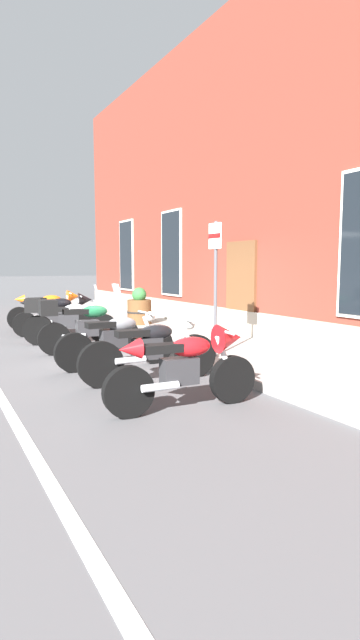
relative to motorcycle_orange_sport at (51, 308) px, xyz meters
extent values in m
plane|color=#4C4C4F|center=(4.10, 0.99, -0.57)|extent=(140.00, 140.00, 0.00)
cube|color=gray|center=(4.10, 2.23, -0.51)|extent=(27.18, 2.49, 0.13)
cube|color=maroon|center=(4.10, 7.15, 3.32)|extent=(21.18, 7.36, 7.79)
cube|color=gray|center=(4.10, 3.44, -0.22)|extent=(21.18, 0.10, 0.70)
cube|color=silver|center=(-2.96, 3.46, 1.53)|extent=(1.22, 0.06, 2.52)
cube|color=black|center=(-2.96, 3.43, 1.53)|extent=(1.10, 0.03, 2.40)
cube|color=silver|center=(0.57, 3.46, 1.53)|extent=(1.22, 0.06, 2.52)
cube|color=black|center=(0.57, 3.43, 1.53)|extent=(1.10, 0.03, 2.40)
cube|color=brown|center=(4.10, 3.45, 0.58)|extent=(1.10, 0.08, 2.30)
cylinder|color=black|center=(0.04, 0.67, -0.26)|extent=(0.16, 0.64, 0.63)
cylinder|color=black|center=(-0.05, -0.84, -0.26)|extent=(0.16, 0.64, 0.63)
cylinder|color=silver|center=(0.03, 0.57, 0.01)|extent=(0.09, 0.33, 0.67)
cube|color=#28282B|center=(-0.01, -0.14, -0.08)|extent=(0.24, 0.45, 0.32)
ellipsoid|color=orange|center=(0.00, 0.01, 0.24)|extent=(0.29, 0.53, 0.24)
cube|color=black|center=(-0.02, -0.36, 0.25)|extent=(0.25, 0.49, 0.10)
cylinder|color=silver|center=(0.03, 0.49, 0.41)|extent=(0.62, 0.07, 0.04)
cylinder|color=silver|center=(0.09, -0.44, -0.21)|extent=(0.12, 0.45, 0.09)
cone|color=orange|center=(0.03, 0.62, 0.31)|extent=(0.38, 0.36, 0.36)
cone|color=orange|center=(-0.05, -0.82, 0.27)|extent=(0.25, 0.27, 0.24)
cylinder|color=black|center=(1.48, 0.57, -0.27)|extent=(0.22, 0.62, 0.61)
cylinder|color=black|center=(1.23, -0.93, -0.27)|extent=(0.22, 0.62, 0.61)
cylinder|color=silver|center=(1.47, 0.47, 0.01)|extent=(0.12, 0.34, 0.68)
cube|color=#28282B|center=(1.35, -0.23, -0.09)|extent=(0.29, 0.47, 0.32)
ellipsoid|color=black|center=(1.37, -0.08, 0.24)|extent=(0.34, 0.56, 0.24)
cube|color=black|center=(1.31, -0.46, 0.25)|extent=(0.30, 0.51, 0.10)
cylinder|color=silver|center=(1.45, 0.39, 0.41)|extent=(0.62, 0.14, 0.04)
cylinder|color=silver|center=(1.42, -0.54, -0.22)|extent=(0.16, 0.46, 0.09)
cone|color=black|center=(1.48, 0.52, 0.31)|extent=(0.41, 0.40, 0.36)
cone|color=black|center=(1.23, -0.91, 0.27)|extent=(0.28, 0.30, 0.24)
cylinder|color=black|center=(2.98, 0.46, -0.24)|extent=(0.29, 0.67, 0.66)
cylinder|color=black|center=(2.60, -0.89, -0.24)|extent=(0.29, 0.67, 0.66)
cylinder|color=silver|center=(2.95, 0.37, 0.00)|extent=(0.15, 0.31, 0.62)
cube|color=#28282B|center=(2.77, -0.26, -0.06)|extent=(0.33, 0.48, 0.32)
ellipsoid|color=#B7BABF|center=(2.82, -0.12, 0.20)|extent=(0.39, 0.57, 0.24)
cube|color=black|center=(2.71, -0.48, 0.21)|extent=(0.34, 0.52, 0.10)
cylinder|color=silver|center=(2.93, 0.29, 0.37)|extent=(0.61, 0.20, 0.04)
cylinder|color=silver|center=(2.81, -0.58, -0.19)|extent=(0.21, 0.46, 0.09)
cube|color=#B2BCC6|center=(2.95, 0.35, 0.55)|extent=(0.39, 0.23, 0.40)
cube|color=black|center=(2.57, -0.99, 0.31)|extent=(0.43, 0.41, 0.30)
cylinder|color=black|center=(4.04, 0.54, -0.26)|extent=(0.17, 0.65, 0.64)
cylinder|color=black|center=(3.93, -0.86, -0.26)|extent=(0.17, 0.65, 0.64)
cylinder|color=silver|center=(4.04, 0.44, 0.02)|extent=(0.10, 0.33, 0.68)
cube|color=#28282B|center=(3.98, -0.21, -0.08)|extent=(0.25, 0.46, 0.32)
ellipsoid|color=#195633|center=(4.00, -0.06, 0.25)|extent=(0.30, 0.54, 0.24)
cube|color=black|center=(3.97, -0.44, 0.26)|extent=(0.26, 0.50, 0.10)
cylinder|color=silver|center=(4.03, 0.36, 0.42)|extent=(0.62, 0.08, 0.04)
cylinder|color=silver|center=(4.08, -0.52, -0.21)|extent=(0.12, 0.46, 0.09)
cube|color=#B2BCC6|center=(4.03, 0.42, 0.60)|extent=(0.37, 0.17, 0.40)
cube|color=black|center=(3.93, -0.96, 0.36)|extent=(0.38, 0.35, 0.30)
cylinder|color=black|center=(5.55, 0.54, -0.25)|extent=(0.12, 0.65, 0.65)
cylinder|color=black|center=(5.56, -0.93, -0.25)|extent=(0.12, 0.65, 0.65)
cylinder|color=silver|center=(5.55, 0.44, -0.01)|extent=(0.07, 0.30, 0.60)
cube|color=#28282B|center=(5.56, -0.25, -0.07)|extent=(0.22, 0.44, 0.32)
ellipsoid|color=slate|center=(5.56, -0.10, 0.17)|extent=(0.26, 0.52, 0.24)
cube|color=black|center=(5.56, -0.48, 0.18)|extent=(0.22, 0.48, 0.10)
cylinder|color=silver|center=(5.55, 0.36, 0.34)|extent=(0.62, 0.04, 0.04)
cylinder|color=silver|center=(5.68, -0.55, -0.20)|extent=(0.09, 0.45, 0.09)
sphere|color=silver|center=(5.55, 0.44, 0.27)|extent=(0.18, 0.18, 0.18)
cylinder|color=black|center=(6.77, 0.65, -0.24)|extent=(0.15, 0.68, 0.67)
cylinder|color=black|center=(6.69, -0.87, -0.24)|extent=(0.15, 0.68, 0.67)
cylinder|color=silver|center=(6.77, 0.55, -0.01)|extent=(0.09, 0.30, 0.59)
cube|color=#28282B|center=(6.73, -0.16, -0.06)|extent=(0.24, 0.45, 0.32)
ellipsoid|color=black|center=(6.74, -0.01, 0.17)|extent=(0.29, 0.53, 0.24)
cube|color=black|center=(6.72, -0.39, 0.18)|extent=(0.24, 0.49, 0.10)
cylinder|color=silver|center=(6.76, 0.47, 0.34)|extent=(0.62, 0.07, 0.04)
cylinder|color=silver|center=(6.84, -0.47, -0.19)|extent=(0.11, 0.45, 0.09)
sphere|color=silver|center=(6.77, 0.55, 0.27)|extent=(0.18, 0.18, 0.18)
cylinder|color=black|center=(8.21, 0.36, -0.27)|extent=(0.15, 0.61, 0.61)
cylinder|color=black|center=(8.13, -1.03, -0.27)|extent=(0.15, 0.61, 0.61)
cylinder|color=silver|center=(8.20, 0.26, -0.01)|extent=(0.09, 0.32, 0.64)
cube|color=#28282B|center=(8.17, -0.39, -0.09)|extent=(0.24, 0.45, 0.32)
ellipsoid|color=red|center=(8.18, -0.24, 0.19)|extent=(0.29, 0.53, 0.24)
cube|color=black|center=(8.15, -0.62, 0.20)|extent=(0.25, 0.49, 0.10)
cylinder|color=silver|center=(8.20, 0.18, 0.36)|extent=(0.62, 0.07, 0.04)
cylinder|color=silver|center=(8.27, -0.69, -0.22)|extent=(0.12, 0.45, 0.09)
cone|color=red|center=(8.21, 0.31, 0.26)|extent=(0.38, 0.36, 0.36)
cone|color=red|center=(8.13, -1.01, 0.22)|extent=(0.25, 0.27, 0.24)
cylinder|color=#4C4C51|center=(6.08, 1.47, 0.74)|extent=(0.06, 0.06, 2.37)
cube|color=white|center=(6.08, 1.45, 1.68)|extent=(0.36, 0.03, 0.44)
cube|color=red|center=(6.08, 1.43, 1.68)|extent=(0.36, 0.01, 0.08)
cylinder|color=brown|center=(1.17, 2.14, -0.11)|extent=(0.66, 0.66, 0.67)
cylinder|color=black|center=(1.17, 2.14, -0.11)|extent=(0.69, 0.69, 0.04)
sphere|color=#28602D|center=(1.17, 2.14, 0.37)|extent=(0.40, 0.40, 0.40)
camera|label=1|loc=(12.99, -3.00, 1.17)|focal=26.22mm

